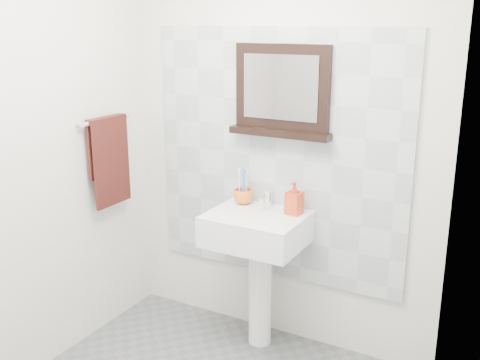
% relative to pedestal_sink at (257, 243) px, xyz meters
% --- Properties ---
extents(back_wall, '(2.00, 0.01, 2.50)m').
position_rel_pedestal_sink_xyz_m(back_wall, '(0.01, 0.23, 0.57)').
color(back_wall, silver).
rests_on(back_wall, ground).
extents(left_wall, '(0.01, 2.20, 2.50)m').
position_rel_pedestal_sink_xyz_m(left_wall, '(-0.99, -0.87, 0.57)').
color(left_wall, silver).
rests_on(left_wall, ground).
extents(right_wall, '(0.01, 2.20, 2.50)m').
position_rel_pedestal_sink_xyz_m(right_wall, '(1.01, -0.87, 0.57)').
color(right_wall, silver).
rests_on(right_wall, ground).
extents(splashback, '(1.60, 0.02, 1.50)m').
position_rel_pedestal_sink_xyz_m(splashback, '(0.01, 0.21, 0.47)').
color(splashback, '#B2BCC1').
rests_on(splashback, back_wall).
extents(pedestal_sink, '(0.55, 0.44, 0.96)m').
position_rel_pedestal_sink_xyz_m(pedestal_sink, '(0.00, 0.00, 0.00)').
color(pedestal_sink, white).
rests_on(pedestal_sink, ground).
extents(toothbrush_cup, '(0.12, 0.12, 0.09)m').
position_rel_pedestal_sink_xyz_m(toothbrush_cup, '(-0.16, 0.12, 0.23)').
color(toothbrush_cup, orange).
rests_on(toothbrush_cup, pedestal_sink).
extents(toothbrushes, '(0.05, 0.04, 0.21)m').
position_rel_pedestal_sink_xyz_m(toothbrushes, '(-0.16, 0.12, 0.31)').
color(toothbrushes, white).
rests_on(toothbrushes, toothbrush_cup).
extents(soap_dispenser, '(0.10, 0.10, 0.19)m').
position_rel_pedestal_sink_xyz_m(soap_dispenser, '(0.18, 0.10, 0.28)').
color(soap_dispenser, red).
rests_on(soap_dispenser, pedestal_sink).
extents(framed_mirror, '(0.61, 0.11, 0.52)m').
position_rel_pedestal_sink_xyz_m(framed_mirror, '(0.05, 0.19, 0.86)').
color(framed_mirror, black).
rests_on(framed_mirror, back_wall).
extents(towel_bar, '(0.07, 0.40, 0.03)m').
position_rel_pedestal_sink_xyz_m(towel_bar, '(-0.93, -0.19, 0.68)').
color(towel_bar, silver).
rests_on(towel_bar, left_wall).
extents(hand_towel, '(0.06, 0.30, 0.55)m').
position_rel_pedestal_sink_xyz_m(hand_towel, '(-0.93, -0.19, 0.47)').
color(hand_towel, '#36120F').
rests_on(hand_towel, towel_bar).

